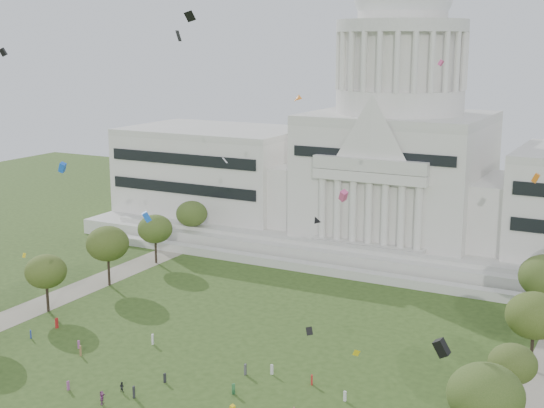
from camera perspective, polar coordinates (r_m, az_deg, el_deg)
capitol at (r=196.35m, az=9.39°, el=3.24°), size 160.00×64.50×91.30m
path_left at (r=157.22m, az=-18.52°, el=-7.87°), size 8.00×160.00×0.04m
row_tree_r_2 at (r=99.24m, az=15.78°, el=-13.69°), size 9.55×9.55×13.58m
row_tree_l_3 at (r=154.59m, az=-16.66°, el=-4.89°), size 8.12×8.12×11.55m
row_tree_r_3 at (r=115.59m, az=17.66°, el=-11.40°), size 7.01×7.01×9.98m
row_tree_l_4 at (r=167.36m, az=-12.28°, el=-2.94°), size 9.29×9.29×13.21m
row_tree_r_4 at (r=129.11m, az=19.15°, el=-7.94°), size 9.19×9.19×13.06m
row_tree_l_5 at (r=182.35m, az=-8.80°, el=-1.87°), size 8.33×8.33×11.85m
row_tree_l_6 at (r=197.70m, az=-6.07°, el=-0.74°), size 8.19×8.19×11.64m
person_5 at (r=117.18m, az=-12.69°, el=-14.04°), size 1.52×2.02×2.04m
person_8 at (r=120.38m, az=-11.24°, el=-13.35°), size 0.81×0.54×1.60m
distant_crowd at (r=123.34m, az=-12.41°, el=-12.72°), size 60.91×35.88×1.94m
kite_swarm at (r=104.69m, az=-6.35°, el=0.99°), size 88.12×102.97×61.68m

